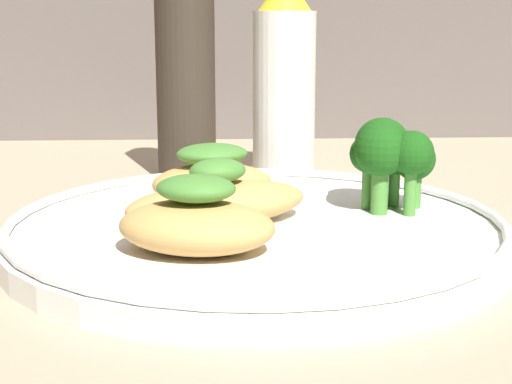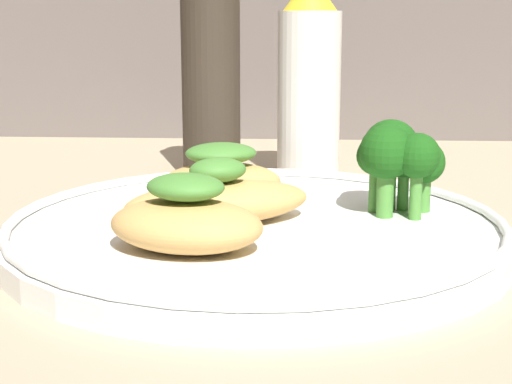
{
  "view_description": "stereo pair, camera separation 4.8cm",
  "coord_description": "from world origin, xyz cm",
  "views": [
    {
      "loc": [
        -2.09,
        -46.4,
        13.87
      ],
      "look_at": [
        0.0,
        0.0,
        3.4
      ],
      "focal_mm": 55.0,
      "sensor_mm": 36.0,
      "label": 1
    },
    {
      "loc": [
        2.66,
        -46.37,
        13.87
      ],
      "look_at": [
        0.0,
        0.0,
        3.4
      ],
      "focal_mm": 55.0,
      "sensor_mm": 36.0,
      "label": 2
    }
  ],
  "objects": [
    {
      "name": "broccoli_bunch",
      "position": [
        8.86,
        3.2,
        5.13
      ],
      "size": [
        5.75,
        5.72,
        5.97
      ],
      "color": "#4C8E38",
      "rests_on": "plate"
    },
    {
      "name": "grilled_meat_back",
      "position": [
        -2.71,
        5.77,
        3.08
      ],
      "size": [
        9.22,
        7.42,
        4.07
      ],
      "color": "tan",
      "rests_on": "plate"
    },
    {
      "name": "pepper_grinder",
      "position": [
        -5.04,
        20.64,
        9.05
      ],
      "size": [
        5.01,
        5.01,
        19.83
      ],
      "color": "#382D23",
      "rests_on": "ground_plane"
    },
    {
      "name": "plate",
      "position": [
        0.0,
        0.0,
        0.99
      ],
      "size": [
        30.84,
        30.84,
        2.0
      ],
      "color": "white",
      "rests_on": "ground_plane"
    },
    {
      "name": "grilled_meat_middle",
      "position": [
        -2.32,
        0.23,
        2.87
      ],
      "size": [
        12.86,
        9.72,
        4.08
      ],
      "color": "tan",
      "rests_on": "plate"
    },
    {
      "name": "grilled_meat_front",
      "position": [
        -3.45,
        -5.72,
        3.07
      ],
      "size": [
        9.73,
        7.91,
        4.24
      ],
      "color": "tan",
      "rests_on": "plate"
    },
    {
      "name": "sauce_bottle",
      "position": [
        3.33,
        20.64,
        8.33
      ],
      "size": [
        5.35,
        5.35,
        17.4
      ],
      "color": "white",
      "rests_on": "ground_plane"
    },
    {
      "name": "ground_plane",
      "position": [
        0.0,
        0.0,
        -0.5
      ],
      "size": [
        180.0,
        180.0,
        1.0
      ],
      "primitive_type": "cube",
      "color": "tan"
    }
  ]
}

